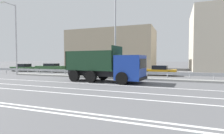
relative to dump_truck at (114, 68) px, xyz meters
The scene contains 18 objects.
ground_plane 1.75m from the dump_truck, 75.39° to the left, with size 320.00×320.00×0.00m, color #565659.
lane_strip_0 2.34m from the dump_truck, 119.35° to the right, with size 54.41×0.16×0.01m, color silver.
lane_strip_1 4.58m from the dump_truck, 102.73° to the right, with size 54.41×0.16×0.01m, color silver.
lane_strip_2 6.17m from the dump_truck, 99.24° to the right, with size 54.41×0.16×0.01m, color silver.
lane_strip_3 9.11m from the dump_truck, 96.18° to the right, with size 54.41×0.16×0.01m, color silver.
lane_strip_4 9.50m from the dump_truck, 95.92° to the right, with size 54.41×0.16×0.01m, color silver.
median_island 3.16m from the dump_truck, 83.97° to the left, with size 29.92×1.10×0.18m, color gray.
median_guardrail 3.88m from the dump_truck, 85.35° to the left, with size 54.41×0.09×0.78m.
dump_truck is the anchor object (origin of this frame).
median_road_sign 3.45m from the dump_truck, 58.19° to the left, with size 0.78×0.16×2.35m.
street_lamp_0 16.12m from the dump_truck, 169.25° to the left, with size 0.70×2.02×9.50m.
street_lamp_1 5.31m from the dump_truck, 107.83° to the left, with size 0.70×2.45×10.53m.
parked_car_0 21.35m from the dump_truck, 157.51° to the left, with size 4.29×2.06×1.31m.
parked_car_1 16.36m from the dump_truck, 149.16° to the left, with size 4.92×2.00×1.41m.
parked_car_2 10.89m from the dump_truck, 131.85° to the left, with size 4.92×2.15×1.27m.
parked_car_3 8.35m from the dump_truck, 104.16° to the left, with size 4.49×2.27×1.34m.
parked_car_4 8.86m from the dump_truck, 68.84° to the left, with size 4.41×2.12×1.31m.
background_building_0 24.92m from the dump_truck, 111.41° to the left, with size 19.41×9.12×8.71m, color tan.
Camera 1 is at (5.09, -15.96, 2.05)m, focal length 28.00 mm.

